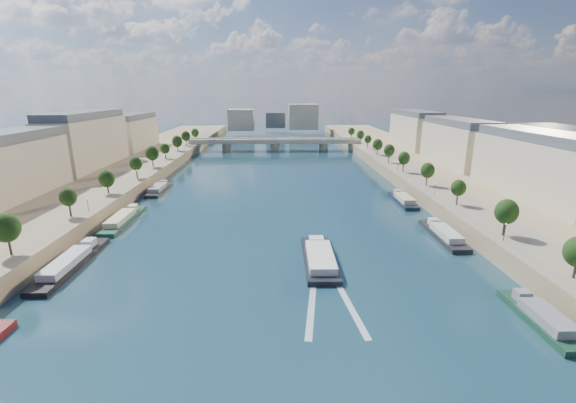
{
  "coord_description": "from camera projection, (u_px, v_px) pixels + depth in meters",
  "views": [
    {
      "loc": [
        0.85,
        -35.48,
        37.9
      ],
      "look_at": [
        4.24,
        79.29,
        5.0
      ],
      "focal_mm": 24.0,
      "sensor_mm": 36.0,
      "label": 1
    }
  ],
  "objects": [
    {
      "name": "pave_left",
      "position": [
        115.0,
        187.0,
        137.59
      ],
      "size": [
        14.0,
        520.0,
        0.1
      ],
      "primitive_type": "cube",
      "color": "gray",
      "rests_on": "quay_left"
    },
    {
      "name": "trees_left",
      "position": [
        121.0,
        171.0,
        138.07
      ],
      "size": [
        4.8,
        268.8,
        8.26
      ],
      "color": "#382B1E",
      "rests_on": "ground"
    },
    {
      "name": "moored_barges_right",
      "position": [
        480.0,
        266.0,
        84.64
      ],
      "size": [
        5.0,
        128.15,
        3.6
      ],
      "color": "black",
      "rests_on": "ground"
    },
    {
      "name": "tour_barge",
      "position": [
        320.0,
        258.0,
        88.82
      ],
      "size": [
        7.45,
        24.93,
        3.57
      ],
      "rotation": [
        0.0,
        0.0,
        -0.01
      ],
      "color": "black",
      "rests_on": "ground"
    },
    {
      "name": "quay_left",
      "position": [
        74.0,
        194.0,
        137.87
      ],
      "size": [
        44.0,
        520.0,
        5.0
      ],
      "primitive_type": "cube",
      "color": "#9E8460",
      "rests_on": "ground"
    },
    {
      "name": "pave_right",
      "position": [
        430.0,
        185.0,
        140.83
      ],
      "size": [
        14.0,
        520.0,
        0.1
      ],
      "primitive_type": "cube",
      "color": "gray",
      "rests_on": "quay_right"
    },
    {
      "name": "ground",
      "position": [
        275.0,
        199.0,
        140.6
      ],
      "size": [
        700.0,
        700.0,
        0.0
      ],
      "primitive_type": "plane",
      "color": "#0B2232",
      "rests_on": "ground"
    },
    {
      "name": "skyline",
      "position": [
        279.0,
        118.0,
        347.59
      ],
      "size": [
        79.0,
        42.0,
        22.0
      ],
      "color": "#C6B798",
      "rests_on": "ground"
    },
    {
      "name": "lamps_right",
      "position": [
        414.0,
        175.0,
        144.75
      ],
      "size": [
        0.36,
        200.36,
        4.28
      ],
      "color": "black",
      "rests_on": "ground"
    },
    {
      "name": "buildings_left",
      "position": [
        50.0,
        150.0,
        145.19
      ],
      "size": [
        16.0,
        226.0,
        23.2
      ],
      "color": "#C6B798",
      "rests_on": "ground"
    },
    {
      "name": "quay_right",
      "position": [
        470.0,
        191.0,
        141.95
      ],
      "size": [
        44.0,
        520.0,
        5.0
      ],
      "primitive_type": "cube",
      "color": "#9E8460",
      "rests_on": "ground"
    },
    {
      "name": "trees_right",
      "position": [
        417.0,
        165.0,
        148.88
      ],
      "size": [
        4.8,
        268.8,
        8.26
      ],
      "color": "#382B1E",
      "rests_on": "ground"
    },
    {
      "name": "lamps_left",
      "position": [
        116.0,
        186.0,
        127.36
      ],
      "size": [
        0.36,
        200.36,
        4.28
      ],
      "color": "black",
      "rests_on": "ground"
    },
    {
      "name": "bridge",
      "position": [
        275.0,
        143.0,
        254.14
      ],
      "size": [
        112.0,
        12.0,
        8.15
      ],
      "color": "#C1B79E",
      "rests_on": "ground"
    },
    {
      "name": "moored_barges_left",
      "position": [
        67.0,
        267.0,
        84.54
      ],
      "size": [
        5.0,
        160.54,
        3.6
      ],
      "color": "#1C1E3F",
      "rests_on": "ground"
    },
    {
      "name": "buildings_right",
      "position": [
        492.0,
        149.0,
        150.01
      ],
      "size": [
        16.0,
        226.0,
        23.2
      ],
      "color": "#C6B798",
      "rests_on": "ground"
    },
    {
      "name": "wake",
      "position": [
        329.0,
        299.0,
        73.03
      ],
      "size": [
        10.76,
        25.98,
        0.04
      ],
      "color": "silver",
      "rests_on": "ground"
    }
  ]
}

